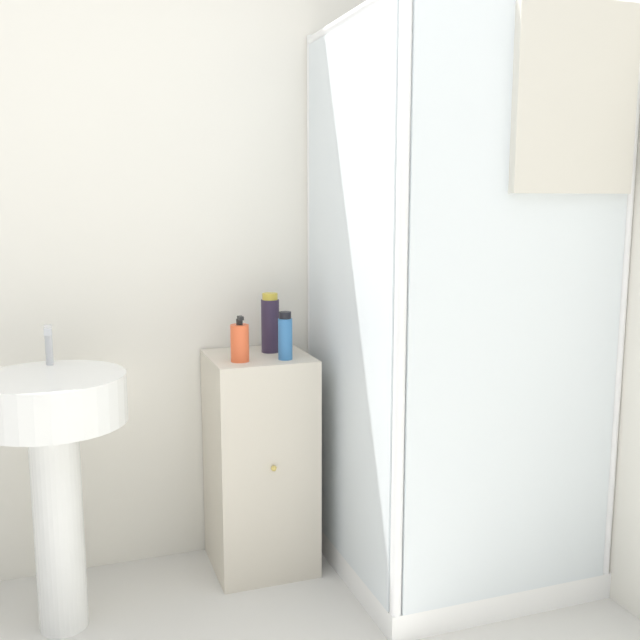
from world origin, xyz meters
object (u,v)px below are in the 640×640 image
Objects in this scene: shampoo_bottle_tall_black at (270,324)px; shampoo_bottle_blue at (285,336)px; sink at (54,443)px; soap_dispenser at (240,342)px.

shampoo_bottle_tall_black reaches higher than shampoo_bottle_blue.
sink is 5.68× the size of shampoo_bottle_blue.
soap_dispenser is (0.62, 0.12, 0.25)m from sink.
sink is 4.40× the size of shampoo_bottle_tall_black.
soap_dispenser is 0.95× the size of shampoo_bottle_blue.
shampoo_bottle_blue is (0.16, -0.02, 0.01)m from soap_dispenser.
sink is at bearing -162.86° from shampoo_bottle_tall_black.
sink is 0.68m from soap_dispenser.
shampoo_bottle_tall_black is (0.76, 0.24, 0.29)m from sink.
shampoo_bottle_blue is (0.78, 0.10, 0.27)m from sink.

